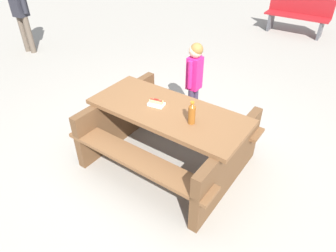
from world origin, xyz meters
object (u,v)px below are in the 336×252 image
hotdog_tray (156,103)px  bystander_adult (17,0)px  picnic_table (168,132)px  park_bench_near (298,15)px  soda_bottle (192,113)px  child_in_coat (195,74)px

hotdog_tray → bystander_adult: size_ratio=0.11×
picnic_table → park_bench_near: (-0.59, -5.67, 0.00)m
soda_bottle → bystander_adult: (4.63, -1.85, 0.20)m
hotdog_tray → child_in_coat: 0.94m
soda_bottle → hotdog_tray: 0.51m
picnic_table → soda_bottle: (-0.33, 0.11, 0.42)m
picnic_table → bystander_adult: (4.30, -1.73, 0.62)m
hotdog_tray → park_bench_near: size_ratio=0.12×
bystander_adult → hotdog_tray: bearing=157.5°
picnic_table → bystander_adult: 4.68m
child_in_coat → bystander_adult: bearing=-10.6°
hotdog_tray → bystander_adult: (4.14, -1.72, 0.29)m
picnic_table → hotdog_tray: (0.16, -0.01, 0.34)m
child_in_coat → bystander_adult: 4.28m
child_in_coat → park_bench_near: 4.78m
soda_bottle → child_in_coat: child_in_coat is taller
hotdog_tray → bystander_adult: bystander_adult is taller
child_in_coat → bystander_adult: bystander_adult is taller
soda_bottle → hotdog_tray: soda_bottle is taller
hotdog_tray → soda_bottle: bearing=165.2°
picnic_table → bystander_adult: bystander_adult is taller
soda_bottle → bystander_adult: size_ratio=0.15×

